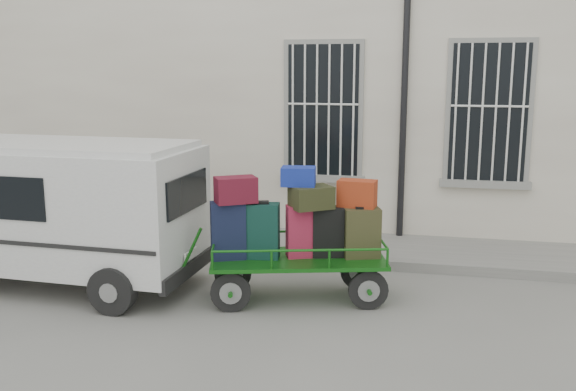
{
  "coord_description": "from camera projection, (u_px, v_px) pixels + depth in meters",
  "views": [
    {
      "loc": [
        1.33,
        -7.86,
        2.96
      ],
      "look_at": [
        -0.59,
        1.0,
        1.15
      ],
      "focal_mm": 40.0,
      "sensor_mm": 36.0,
      "label": 1
    }
  ],
  "objects": [
    {
      "name": "building",
      "position": [
        363.0,
        66.0,
        13.07
      ],
      "size": [
        24.0,
        5.15,
        6.0
      ],
      "color": "beige",
      "rests_on": "ground"
    },
    {
      "name": "ground",
      "position": [
        316.0,
        298.0,
        8.39
      ],
      "size": [
        80.0,
        80.0,
        0.0
      ],
      "primitive_type": "plane",
      "color": "slate",
      "rests_on": "ground"
    },
    {
      "name": "van",
      "position": [
        55.0,
        204.0,
        8.72
      ],
      "size": [
        4.03,
        1.93,
        1.99
      ],
      "rotation": [
        0.0,
        0.0,
        -0.04
      ],
      "color": "silver",
      "rests_on": "ground"
    },
    {
      "name": "luggage_cart",
      "position": [
        297.0,
        233.0,
        8.17
      ],
      "size": [
        2.65,
        1.54,
        1.74
      ],
      "rotation": [
        0.0,
        0.0,
        0.26
      ],
      "color": "black",
      "rests_on": "ground"
    },
    {
      "name": "sidewalk",
      "position": [
        338.0,
        248.0,
        10.48
      ],
      "size": [
        24.0,
        1.7,
        0.15
      ],
      "primitive_type": "cube",
      "color": "slate",
      "rests_on": "ground"
    }
  ]
}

